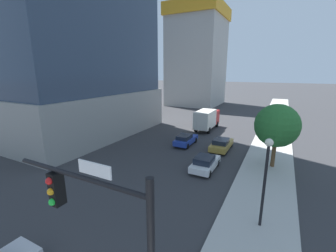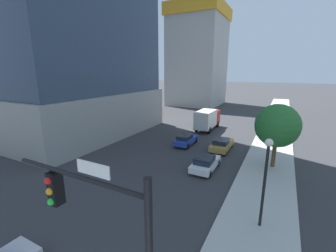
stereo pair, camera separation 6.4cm
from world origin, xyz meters
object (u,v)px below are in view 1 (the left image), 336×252
street_tree (277,126)px  car_white (205,163)px  construction_building (197,52)px  car_gold (221,144)px  street_lamp (266,170)px  box_truck (207,119)px  traffic_light_pole (106,236)px  car_blue (186,140)px

street_tree → car_white: street_tree is taller
construction_building → street_tree: 43.44m
car_gold → street_lamp: bearing=-66.1°
car_gold → box_truck: (-4.40, 8.16, 1.07)m
car_gold → car_white: (-0.00, -6.03, -0.01)m
street_lamp → car_white: 8.59m
street_lamp → car_gold: 13.53m
construction_building → car_white: bearing=-68.5°
street_lamp → car_gold: bearing=113.9°
traffic_light_pole → street_lamp: 9.43m
street_lamp → street_tree: 9.46m
construction_building → street_lamp: 51.65m
car_white → box_truck: 14.90m
street_lamp → car_white: size_ratio=1.31×
street_tree → construction_building: bearing=120.2°
construction_building → car_gold: bearing=-65.1°
car_blue → car_gold: bearing=3.3°
car_white → street_tree: bearing=31.6°
traffic_light_pole → box_truck: 29.74m
car_white → car_blue: bearing=127.3°
street_tree → car_white: 7.36m
traffic_light_pole → car_gold: bearing=95.1°
street_lamp → car_white: (-5.34, 6.03, -2.98)m
car_gold → car_blue: bearing=-176.7°
street_tree → car_blue: (-9.95, 2.37, -3.42)m
street_tree → box_truck: (-9.95, 10.78, -2.36)m
street_lamp → street_tree: bearing=88.8°
car_gold → traffic_light_pole: bearing=-84.9°
street_lamp → street_tree: size_ratio=0.89×
traffic_light_pole → car_white: bearing=97.2°
car_gold → car_white: same height
street_lamp → box_truck: 22.53m
traffic_light_pole → car_white: (-1.86, 14.74, -3.92)m
street_tree → box_truck: size_ratio=0.91×
street_tree → street_lamp: bearing=-91.2°
street_lamp → box_truck: street_lamp is taller
traffic_light_pole → street_tree: bearing=78.5°
construction_building → car_white: size_ratio=7.92×
construction_building → traffic_light_pole: size_ratio=4.90×
car_gold → box_truck: box_truck is taller
car_gold → box_truck: size_ratio=0.68×
traffic_light_pole → street_tree: traffic_light_pole is taller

